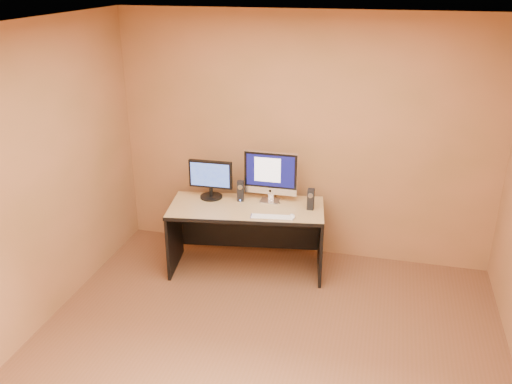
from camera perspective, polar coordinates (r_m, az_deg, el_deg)
floor at (r=4.58m, az=0.26°, el=-17.71°), size 4.00×4.00×0.00m
walls at (r=3.87m, az=0.29°, el=-2.89°), size 4.00×4.00×2.60m
ceiling at (r=3.51m, az=0.33°, el=16.61°), size 4.00×4.00×0.00m
desk at (r=5.64m, az=-1.00°, el=-4.91°), size 1.64×0.91×0.72m
imac at (r=5.52m, az=1.50°, el=1.60°), size 0.56×0.21×0.54m
second_monitor at (r=5.64m, az=-4.79°, el=1.33°), size 0.47×0.24×0.41m
speaker_left at (r=5.59m, az=-1.65°, el=0.12°), size 0.08×0.08×0.21m
speaker_right at (r=5.42m, az=5.78°, el=-0.76°), size 0.07×0.07×0.21m
keyboard at (r=5.24m, az=1.70°, el=-2.66°), size 0.43×0.17×0.02m
mouse at (r=5.25m, az=3.85°, el=-2.55°), size 0.09×0.11×0.04m
cable_a at (r=5.65m, az=2.27°, el=-0.79°), size 0.10×0.20×0.01m
cable_b at (r=5.71m, az=1.26°, el=-0.49°), size 0.09×0.16×0.01m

